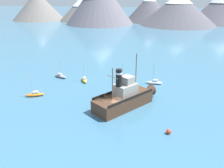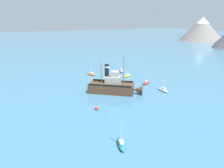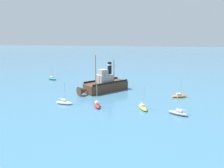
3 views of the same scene
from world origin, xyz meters
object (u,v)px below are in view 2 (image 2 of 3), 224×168
at_px(sailboat_yellow, 128,76).
at_px(sailboat_white, 163,90).
at_px(sailboat_grey, 121,71).
at_px(mooring_buoy, 97,108).
at_px(old_tugboat, 113,86).
at_px(sailboat_orange, 91,74).
at_px(sailboat_red, 146,83).
at_px(sailboat_teal, 121,144).

distance_m(sailboat_yellow, sailboat_white, 16.95).
xyz_separation_m(sailboat_grey, mooring_buoy, (25.68, -21.78, -0.03)).
bearing_deg(old_tugboat, sailboat_orange, 175.45).
distance_m(old_tugboat, sailboat_red, 12.75).
distance_m(sailboat_red, sailboat_orange, 20.58).
relative_size(sailboat_teal, sailboat_red, 1.00).
distance_m(old_tugboat, sailboat_teal, 24.10).
bearing_deg(sailboat_orange, old_tugboat, -4.55).
bearing_deg(sailboat_grey, sailboat_white, -1.79).
distance_m(old_tugboat, sailboat_white, 13.86).
bearing_deg(mooring_buoy, sailboat_orange, 159.69).
height_order(sailboat_teal, sailboat_red, same).
relative_size(sailboat_white, mooring_buoy, 6.21).
relative_size(old_tugboat, sailboat_yellow, 2.71).
xyz_separation_m(sailboat_grey, sailboat_red, (16.17, -0.82, 0.00)).
bearing_deg(sailboat_orange, sailboat_white, 24.03).
relative_size(sailboat_yellow, sailboat_teal, 1.00).
xyz_separation_m(old_tugboat, mooring_buoy, (7.64, -8.43, -1.44)).
distance_m(sailboat_yellow, sailboat_grey, 6.86).
distance_m(sailboat_red, mooring_buoy, 23.02).
xyz_separation_m(old_tugboat, sailboat_grey, (-18.05, 13.35, -1.40)).
bearing_deg(old_tugboat, sailboat_red, 98.54).
relative_size(sailboat_white, sailboat_red, 1.00).
relative_size(sailboat_orange, mooring_buoy, 6.21).
bearing_deg(sailboat_grey, sailboat_teal, -31.01).
relative_size(sailboat_grey, sailboat_orange, 1.00).
distance_m(sailboat_white, sailboat_teal, 28.16).
height_order(sailboat_white, sailboat_orange, same).
height_order(sailboat_yellow, sailboat_teal, same).
bearing_deg(sailboat_white, sailboat_teal, -55.19).
height_order(old_tugboat, sailboat_grey, old_tugboat).
bearing_deg(sailboat_red, old_tugboat, -81.46).
height_order(old_tugboat, sailboat_white, old_tugboat).
distance_m(sailboat_white, sailboat_red, 7.45).
distance_m(sailboat_white, sailboat_orange, 27.20).
height_order(sailboat_grey, mooring_buoy, sailboat_grey).
bearing_deg(mooring_buoy, sailboat_red, 114.42).
xyz_separation_m(sailboat_red, mooring_buoy, (9.52, -20.96, -0.03)).
bearing_deg(sailboat_orange, sailboat_red, 32.31).
bearing_deg(sailboat_yellow, sailboat_red, 4.39).
relative_size(sailboat_yellow, mooring_buoy, 6.21).
distance_m(old_tugboat, sailboat_orange, 19.39).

